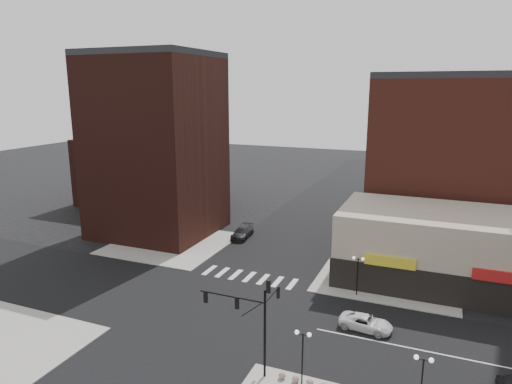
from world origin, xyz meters
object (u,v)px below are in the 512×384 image
(traffic_signal, at_px, (254,312))
(dark_sedan_north, at_px, (242,233))
(street_lamp_se_b, at_px, (423,370))
(street_lamp_se_a, at_px, (303,344))
(street_lamp_ne, at_px, (358,266))
(white_suv, at_px, (366,323))

(traffic_signal, xyz_separation_m, dark_sedan_north, (-13.74, 28.40, -4.19))
(street_lamp_se_b, xyz_separation_m, dark_sedan_north, (-25.50, 28.57, -2.52))
(street_lamp_se_b, bearing_deg, street_lamp_se_a, 180.00)
(street_lamp_se_a, relative_size, street_lamp_ne, 1.00)
(traffic_signal, bearing_deg, street_lamp_ne, 73.25)
(street_lamp_se_a, xyz_separation_m, white_suv, (2.97, 9.64, -2.65))
(street_lamp_se_a, height_order, dark_sedan_north, street_lamp_se_a)
(street_lamp_se_b, height_order, street_lamp_ne, same)
(dark_sedan_north, bearing_deg, street_lamp_ne, -38.95)
(street_lamp_se_a, height_order, street_lamp_se_b, same)
(street_lamp_se_a, bearing_deg, dark_sedan_north, 121.49)
(traffic_signal, bearing_deg, white_suv, 54.58)
(street_lamp_se_b, relative_size, street_lamp_ne, 1.00)
(street_lamp_se_a, xyz_separation_m, street_lamp_ne, (1.00, 16.00, 0.00))
(street_lamp_se_b, distance_m, dark_sedan_north, 38.38)
(street_lamp_ne, bearing_deg, street_lamp_se_a, -93.58)
(street_lamp_se_a, height_order, white_suv, street_lamp_se_a)
(street_lamp_ne, bearing_deg, traffic_signal, -106.75)
(dark_sedan_north, bearing_deg, traffic_signal, -68.95)
(traffic_signal, distance_m, street_lamp_se_b, 11.88)
(white_suv, bearing_deg, dark_sedan_north, 52.19)
(street_lamp_ne, height_order, white_suv, street_lamp_ne)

